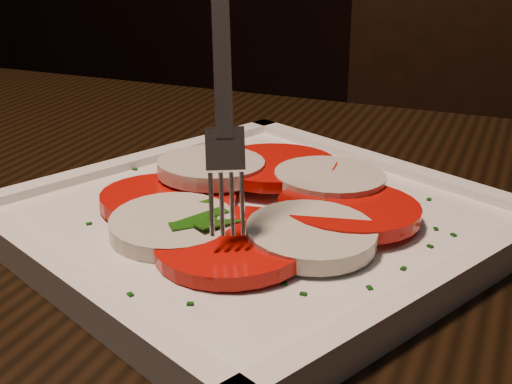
{
  "coord_description": "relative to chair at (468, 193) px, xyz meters",
  "views": [
    {
      "loc": [
        0.51,
        -0.08,
        0.95
      ],
      "look_at": [
        0.33,
        0.3,
        0.78
      ],
      "focal_mm": 50.0,
      "sensor_mm": 36.0,
      "label": 1
    }
  ],
  "objects": [
    {
      "name": "chair",
      "position": [
        0.0,
        0.0,
        0.0
      ],
      "size": [
        0.47,
        0.47,
        0.93
      ],
      "rotation": [
        0.0,
        0.0,
        0.14
      ],
      "color": "black",
      "rests_on": "ground"
    },
    {
      "name": "plate",
      "position": [
        -0.03,
        -0.69,
        0.22
      ],
      "size": [
        0.36,
        0.36,
        0.01
      ],
      "primitive_type": "cube",
      "rotation": [
        0.0,
        0.0,
        -0.37
      ],
      "color": "white",
      "rests_on": "table"
    },
    {
      "name": "caprese_salad",
      "position": [
        -0.03,
        -0.69,
        0.24
      ],
      "size": [
        0.24,
        0.24,
        0.02
      ],
      "color": "red",
      "rests_on": "plate"
    },
    {
      "name": "fork",
      "position": [
        -0.04,
        -0.72,
        0.34
      ],
      "size": [
        0.06,
        0.08,
        0.18
      ],
      "primitive_type": null,
      "rotation": [
        0.0,
        0.0,
        0.54
      ],
      "color": "white",
      "rests_on": "caprese_salad"
    }
  ]
}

